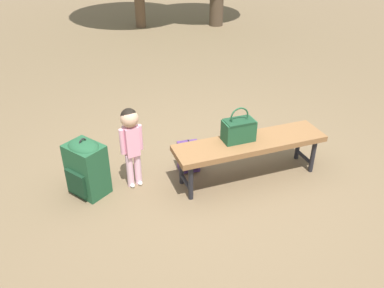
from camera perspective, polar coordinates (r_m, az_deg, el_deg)
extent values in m
plane|color=brown|center=(4.35, 1.77, -4.48)|extent=(40.00, 40.00, 0.00)
cube|color=brown|center=(4.14, 8.30, 0.11)|extent=(1.65, 0.70, 0.06)
cylinder|color=black|center=(3.90, -0.17, -5.51)|extent=(0.05, 0.05, 0.39)
cylinder|color=black|center=(4.12, -1.51, -3.35)|extent=(0.05, 0.05, 0.39)
cylinder|color=black|center=(4.50, 16.85, -1.65)|extent=(0.05, 0.05, 0.39)
cylinder|color=black|center=(4.69, 14.92, 0.05)|extent=(0.05, 0.05, 0.39)
cylinder|color=black|center=(4.07, -0.85, -5.50)|extent=(0.09, 0.28, 0.04)
cylinder|color=black|center=(4.64, 15.70, -1.79)|extent=(0.09, 0.28, 0.04)
cube|color=#1E4C2D|center=(4.06, 6.66, 1.91)|extent=(0.35, 0.24, 0.22)
cube|color=#163922|center=(4.01, 6.75, 3.22)|extent=(0.32, 0.24, 0.02)
torus|color=#1E4C2D|center=(3.99, 6.80, 3.92)|extent=(0.20, 0.05, 0.20)
cylinder|color=#E5B2C6|center=(4.16, -7.74, -3.47)|extent=(0.07, 0.07, 0.37)
cylinder|color=#E5B2C6|center=(4.14, -8.85, -3.79)|extent=(0.07, 0.07, 0.37)
ellipsoid|color=white|center=(4.24, -7.48, -5.44)|extent=(0.08, 0.10, 0.04)
ellipsoid|color=white|center=(4.22, -8.57, -5.77)|extent=(0.08, 0.10, 0.04)
cube|color=pink|center=(3.97, -8.66, 0.46)|extent=(0.17, 0.15, 0.32)
cylinder|color=pink|center=(3.99, -7.46, 0.98)|extent=(0.05, 0.05, 0.27)
cylinder|color=pink|center=(3.94, -9.91, 0.32)|extent=(0.05, 0.05, 0.27)
sphere|color=tan|center=(3.85, -8.94, 3.62)|extent=(0.18, 0.18, 0.18)
sphere|color=black|center=(3.85, -9.01, 3.90)|extent=(0.16, 0.16, 0.16)
cube|color=#1E4C2D|center=(4.09, -14.74, -3.51)|extent=(0.45, 0.45, 0.54)
ellipsoid|color=#1E4C2D|center=(3.96, -15.22, -0.41)|extent=(0.43, 0.43, 0.12)
cube|color=#13311D|center=(4.06, -16.22, -5.41)|extent=(0.21, 0.21, 0.24)
cube|color=#13311D|center=(4.11, -12.44, -3.00)|extent=(0.06, 0.06, 0.46)
cube|color=#13311D|center=(4.22, -13.97, -2.24)|extent=(0.06, 0.06, 0.46)
torus|color=black|center=(3.93, -15.32, 0.21)|extent=(0.07, 0.07, 0.09)
cube|color=#4C2D66|center=(4.35, -0.50, -1.80)|extent=(0.24, 0.18, 0.33)
ellipsoid|color=#4C2D66|center=(4.27, -0.51, -0.04)|extent=(0.22, 0.17, 0.07)
cube|color=#311D42|center=(4.30, -0.19, -2.99)|extent=(0.16, 0.04, 0.15)
cube|color=#311D42|center=(4.44, -0.15, -1.12)|extent=(0.04, 0.02, 0.28)
cube|color=#311D42|center=(4.42, -1.41, -1.29)|extent=(0.04, 0.02, 0.28)
torus|color=black|center=(4.26, -0.51, 0.30)|extent=(0.01, 0.05, 0.05)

